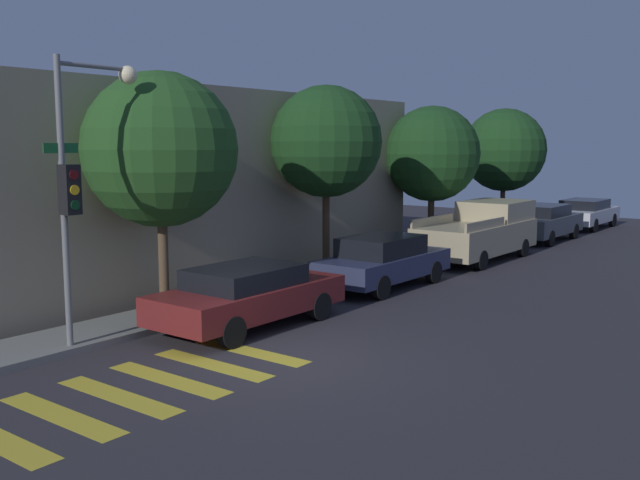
{
  "coord_description": "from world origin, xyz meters",
  "views": [
    {
      "loc": [
        -9.41,
        -8.1,
        3.86
      ],
      "look_at": [
        3.91,
        2.1,
        1.6
      ],
      "focal_mm": 40.0,
      "sensor_mm": 36.0,
      "label": 1
    }
  ],
  "objects_px": {
    "traffic_light_pole": "(82,164)",
    "sedan_tail_of_row": "(585,213)",
    "tree_near_corner": "(160,150)",
    "pickup_truck": "(480,231)",
    "sedan_far_end": "(542,222)",
    "tree_midblock": "(326,142)",
    "tree_far_end": "(432,154)",
    "tree_behind_truck": "(504,150)",
    "sedan_near_corner": "(248,294)",
    "sedan_middle": "(383,261)"
  },
  "relations": [
    {
      "from": "traffic_light_pole",
      "to": "sedan_tail_of_row",
      "type": "xyz_separation_m",
      "value": [
        25.72,
        -1.27,
        -2.79
      ]
    },
    {
      "from": "tree_near_corner",
      "to": "traffic_light_pole",
      "type": "bearing_deg",
      "value": -162.65
    },
    {
      "from": "pickup_truck",
      "to": "sedan_far_end",
      "type": "xyz_separation_m",
      "value": [
        5.76,
        0.0,
        -0.18
      ]
    },
    {
      "from": "sedan_tail_of_row",
      "to": "tree_midblock",
      "type": "distance_m",
      "value": 17.63
    },
    {
      "from": "pickup_truck",
      "to": "sedan_far_end",
      "type": "distance_m",
      "value": 5.76
    },
    {
      "from": "tree_midblock",
      "to": "sedan_tail_of_row",
      "type": "bearing_deg",
      "value": -6.8
    },
    {
      "from": "pickup_truck",
      "to": "tree_far_end",
      "type": "height_order",
      "value": "tree_far_end"
    },
    {
      "from": "tree_far_end",
      "to": "traffic_light_pole",
      "type": "bearing_deg",
      "value": -176.96
    },
    {
      "from": "sedan_tail_of_row",
      "to": "pickup_truck",
      "type": "bearing_deg",
      "value": 180.0
    },
    {
      "from": "sedan_tail_of_row",
      "to": "tree_near_corner",
      "type": "distance_m",
      "value": 23.5
    },
    {
      "from": "sedan_far_end",
      "to": "sedan_tail_of_row",
      "type": "height_order",
      "value": "sedan_far_end"
    },
    {
      "from": "tree_midblock",
      "to": "tree_behind_truck",
      "type": "xyz_separation_m",
      "value": [
        12.52,
        0.0,
        -0.32
      ]
    },
    {
      "from": "sedan_near_corner",
      "to": "tree_midblock",
      "type": "xyz_separation_m",
      "value": [
        5.48,
        2.05,
        3.22
      ]
    },
    {
      "from": "sedan_middle",
      "to": "sedan_tail_of_row",
      "type": "bearing_deg",
      "value": 0.0
    },
    {
      "from": "traffic_light_pole",
      "to": "tree_midblock",
      "type": "bearing_deg",
      "value": 5.25
    },
    {
      "from": "sedan_near_corner",
      "to": "sedan_middle",
      "type": "bearing_deg",
      "value": 0.0
    },
    {
      "from": "sedan_tail_of_row",
      "to": "tree_behind_truck",
      "type": "height_order",
      "value": "tree_behind_truck"
    },
    {
      "from": "sedan_far_end",
      "to": "sedan_tail_of_row",
      "type": "bearing_deg",
      "value": -0.0
    },
    {
      "from": "tree_midblock",
      "to": "tree_behind_truck",
      "type": "relative_size",
      "value": 1.03
    },
    {
      "from": "sedan_middle",
      "to": "tree_far_end",
      "type": "relative_size",
      "value": 0.84
    },
    {
      "from": "sedan_far_end",
      "to": "tree_midblock",
      "type": "height_order",
      "value": "tree_midblock"
    },
    {
      "from": "sedan_tail_of_row",
      "to": "tree_midblock",
      "type": "relative_size",
      "value": 0.84
    },
    {
      "from": "sedan_far_end",
      "to": "tree_midblock",
      "type": "bearing_deg",
      "value": 170.06
    },
    {
      "from": "pickup_truck",
      "to": "tree_far_end",
      "type": "relative_size",
      "value": 1.04
    },
    {
      "from": "tree_midblock",
      "to": "tree_behind_truck",
      "type": "distance_m",
      "value": 12.53
    },
    {
      "from": "sedan_far_end",
      "to": "tree_behind_truck",
      "type": "distance_m",
      "value": 3.6
    },
    {
      "from": "pickup_truck",
      "to": "tree_near_corner",
      "type": "bearing_deg",
      "value": 170.26
    },
    {
      "from": "sedan_middle",
      "to": "tree_behind_truck",
      "type": "bearing_deg",
      "value": 9.19
    },
    {
      "from": "sedan_middle",
      "to": "pickup_truck",
      "type": "distance_m",
      "value": 6.12
    },
    {
      "from": "sedan_middle",
      "to": "tree_behind_truck",
      "type": "distance_m",
      "value": 13.17
    },
    {
      "from": "tree_midblock",
      "to": "tree_far_end",
      "type": "bearing_deg",
      "value": 0.0
    },
    {
      "from": "sedan_near_corner",
      "to": "tree_midblock",
      "type": "bearing_deg",
      "value": 20.53
    },
    {
      "from": "sedan_middle",
      "to": "tree_midblock",
      "type": "relative_size",
      "value": 0.8
    },
    {
      "from": "sedan_tail_of_row",
      "to": "tree_far_end",
      "type": "relative_size",
      "value": 0.89
    },
    {
      "from": "sedan_far_end",
      "to": "sedan_tail_of_row",
      "type": "relative_size",
      "value": 0.98
    },
    {
      "from": "sedan_near_corner",
      "to": "sedan_middle",
      "type": "distance_m",
      "value": 5.31
    },
    {
      "from": "sedan_near_corner",
      "to": "sedan_far_end",
      "type": "xyz_separation_m",
      "value": [
        17.19,
        0.0,
        0.06
      ]
    },
    {
      "from": "sedan_middle",
      "to": "tree_far_end",
      "type": "distance_m",
      "value": 7.27
    },
    {
      "from": "pickup_truck",
      "to": "tree_near_corner",
      "type": "xyz_separation_m",
      "value": [
        -11.95,
        2.05,
        2.79
      ]
    },
    {
      "from": "tree_behind_truck",
      "to": "sedan_middle",
      "type": "bearing_deg",
      "value": -170.81
    },
    {
      "from": "tree_near_corner",
      "to": "sedan_tail_of_row",
      "type": "bearing_deg",
      "value": -5.05
    },
    {
      "from": "tree_behind_truck",
      "to": "pickup_truck",
      "type": "bearing_deg",
      "value": -162.67
    },
    {
      "from": "tree_midblock",
      "to": "tree_far_end",
      "type": "xyz_separation_m",
      "value": [
        6.23,
        0.0,
        -0.41
      ]
    },
    {
      "from": "tree_near_corner",
      "to": "tree_midblock",
      "type": "distance_m",
      "value": 6.01
    },
    {
      "from": "sedan_middle",
      "to": "sedan_tail_of_row",
      "type": "height_order",
      "value": "sedan_middle"
    },
    {
      "from": "sedan_far_end",
      "to": "sedan_near_corner",
      "type": "bearing_deg",
      "value": -180.0
    },
    {
      "from": "sedan_middle",
      "to": "sedan_tail_of_row",
      "type": "relative_size",
      "value": 0.95
    },
    {
      "from": "traffic_light_pole",
      "to": "pickup_truck",
      "type": "bearing_deg",
      "value": -5.02
    },
    {
      "from": "sedan_near_corner",
      "to": "tree_far_end",
      "type": "height_order",
      "value": "tree_far_end"
    },
    {
      "from": "sedan_middle",
      "to": "tree_behind_truck",
      "type": "relative_size",
      "value": 0.82
    }
  ]
}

